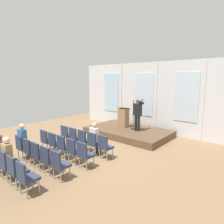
{
  "coord_description": "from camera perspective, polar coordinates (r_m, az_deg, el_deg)",
  "views": [
    {
      "loc": [
        5.9,
        -4.72,
        3.03
      ],
      "look_at": [
        0.17,
        2.04,
        1.5
      ],
      "focal_mm": 30.93,
      "sensor_mm": 36.0,
      "label": 1
    }
  ],
  "objects": [
    {
      "name": "mic_stand",
      "position": [
        10.47,
        6.29,
        -3.22
      ],
      "size": [
        0.28,
        0.28,
        1.56
      ],
      "color": "black",
      "rests_on": "stage_platform"
    },
    {
      "name": "chair_r3_c3",
      "position": [
        6.23,
        -26.56,
        -14.89
      ],
      "size": [
        0.46,
        0.44,
        0.94
      ],
      "color": "#99999E",
      "rests_on": "ground"
    },
    {
      "name": "stage_platform",
      "position": [
        10.58,
        4.7,
        -5.89
      ],
      "size": [
        4.38,
        2.59,
        0.34
      ],
      "primitive_type": "cube",
      "color": "brown",
      "rests_on": "ground"
    },
    {
      "name": "chair_r2_c0",
      "position": [
        8.13,
        -25.0,
        -8.99
      ],
      "size": [
        0.46,
        0.44,
        0.94
      ],
      "color": "#99999E",
      "rests_on": "ground"
    },
    {
      "name": "chair_r0_c0",
      "position": [
        9.1,
        -13.31,
        -6.35
      ],
      "size": [
        0.46,
        0.44,
        0.94
      ],
      "color": "#99999E",
      "rests_on": "ground"
    },
    {
      "name": "chair_r0_c3",
      "position": [
        7.8,
        -5.41,
        -8.88
      ],
      "size": [
        0.46,
        0.44,
        0.94
      ],
      "color": "#99999E",
      "rests_on": "ground"
    },
    {
      "name": "chair_r1_c4",
      "position": [
        6.75,
        -8.1,
        -12.0
      ],
      "size": [
        0.46,
        0.44,
        0.94
      ],
      "color": "#99999E",
      "rests_on": "ground"
    },
    {
      "name": "chair_r2_c3",
      "position": [
        6.64,
        -18.34,
        -12.78
      ],
      "size": [
        0.46,
        0.44,
        0.94
      ],
      "color": "#99999E",
      "rests_on": "ground"
    },
    {
      "name": "chair_r2_c1",
      "position": [
        7.62,
        -23.08,
        -10.1
      ],
      "size": [
        0.46,
        0.44,
        0.94
      ],
      "color": "#99999E",
      "rests_on": "ground"
    },
    {
      "name": "lectern",
      "position": [
        10.83,
        3.38,
        -1.56
      ],
      "size": [
        0.6,
        0.48,
        1.16
      ],
      "color": "#93724C",
      "rests_on": "stage_platform"
    },
    {
      "name": "chair_r2_c4",
      "position": [
        6.18,
        -15.36,
        -14.38
      ],
      "size": [
        0.46,
        0.44,
        0.94
      ],
      "color": "#99999E",
      "rests_on": "ground"
    },
    {
      "name": "chair_r1_c0",
      "position": [
        8.57,
        -18.81,
        -7.64
      ],
      "size": [
        0.46,
        0.44,
        0.94
      ],
      "color": "#99999E",
      "rests_on": "ground"
    },
    {
      "name": "audience_r0_c3",
      "position": [
        7.79,
        -5.0,
        -7.35
      ],
      "size": [
        0.36,
        0.39,
        1.32
      ],
      "color": "#2D2D33",
      "rests_on": "ground"
    },
    {
      "name": "chair_r2_c2",
      "position": [
        7.12,
        -20.88,
        -11.36
      ],
      "size": [
        0.46,
        0.44,
        0.94
      ],
      "color": "#99999E",
      "rests_on": "ground"
    },
    {
      "name": "chair_r1_c2",
      "position": [
        7.62,
        -14.13,
        -9.6
      ],
      "size": [
        0.46,
        0.44,
        0.94
      ],
      "color": "#99999E",
      "rests_on": "ground"
    },
    {
      "name": "rear_partition",
      "position": [
        11.54,
        9.59,
        4.52
      ],
      "size": [
        9.31,
        0.14,
        3.95
      ],
      "color": "silver",
      "rests_on": "ground"
    },
    {
      "name": "chair_r3_c4",
      "position": [
        5.73,
        -24.1,
        -16.9
      ],
      "size": [
        0.46,
        0.44,
        0.94
      ],
      "color": "#99999E",
      "rests_on": "ground"
    },
    {
      "name": "chair_r1_c3",
      "position": [
        7.17,
        -11.31,
        -10.74
      ],
      "size": [
        0.46,
        0.44,
        0.94
      ],
      "color": "#99999E",
      "rests_on": "ground"
    },
    {
      "name": "chair_r3_c2",
      "position": [
        6.74,
        -28.62,
        -13.16
      ],
      "size": [
        0.46,
        0.44,
        0.94
      ],
      "color": "#99999E",
      "rests_on": "ground"
    },
    {
      "name": "chair_r0_c4",
      "position": [
        7.41,
        -2.15,
        -9.87
      ],
      "size": [
        0.46,
        0.44,
        0.94
      ],
      "color": "#99999E",
      "rests_on": "ground"
    },
    {
      "name": "speaker",
      "position": [
        10.03,
        7.57,
        -0.13
      ],
      "size": [
        0.5,
        0.69,
        1.67
      ],
      "color": "black",
      "rests_on": "stage_platform"
    },
    {
      "name": "chair_r0_c2",
      "position": [
        8.22,
        -8.33,
        -7.96
      ],
      "size": [
        0.46,
        0.44,
        0.94
      ],
      "color": "#99999E",
      "rests_on": "ground"
    },
    {
      "name": "audience_r3_c2",
      "position": [
        6.69,
        -28.13,
        -11.34
      ],
      "size": [
        0.36,
        0.39,
        1.35
      ],
      "color": "#2D2D33",
      "rests_on": "ground"
    },
    {
      "name": "chair_r0_c1",
      "position": [
        8.65,
        -10.95,
        -7.12
      ],
      "size": [
        0.46,
        0.44,
        0.94
      ],
      "color": "#99999E",
      "rests_on": "ground"
    },
    {
      "name": "chair_r1_c1",
      "position": [
        8.09,
        -16.61,
        -8.57
      ],
      "size": [
        0.46,
        0.44,
        0.94
      ],
      "color": "#99999E",
      "rests_on": "ground"
    },
    {
      "name": "audience_r3_c1",
      "position": [
        7.23,
        -29.88,
        -10.12
      ],
      "size": [
        0.36,
        0.39,
        1.31
      ],
      "color": "#2D2D33",
      "rests_on": "ground"
    },
    {
      "name": "audience_r2_c0",
      "position": [
        8.1,
        -24.61,
        -7.37
      ],
      "size": [
        0.36,
        0.39,
        1.38
      ],
      "color": "#2D2D33",
      "rests_on": "ground"
    },
    {
      "name": "ground_plane",
      "position": [
        8.14,
        -10.49,
        -12.19
      ],
      "size": [
        13.45,
        13.45,
        0.0
      ],
      "primitive_type": "plane",
      "color": "#846647"
    }
  ]
}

